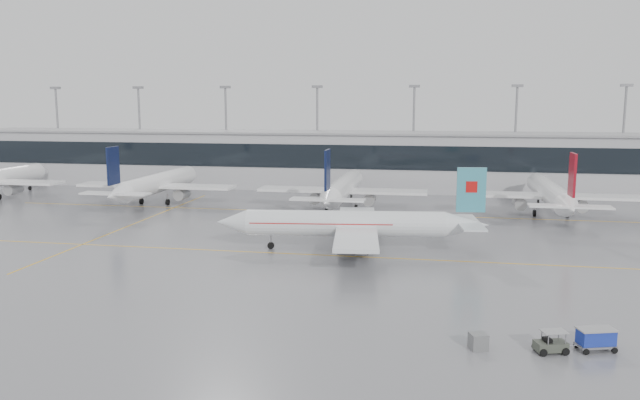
% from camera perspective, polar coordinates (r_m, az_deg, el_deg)
% --- Properties ---
extents(ground, '(320.00, 320.00, 0.00)m').
position_cam_1_polar(ground, '(77.95, -1.61, -4.98)').
color(ground, gray).
rests_on(ground, ground).
extents(taxi_line_main, '(120.00, 0.25, 0.01)m').
position_cam_1_polar(taxi_line_main, '(77.95, -1.61, -4.97)').
color(taxi_line_main, '#F2AB17').
rests_on(taxi_line_main, ground).
extents(taxi_line_north, '(120.00, 0.25, 0.01)m').
position_cam_1_polar(taxi_line_north, '(106.84, 1.76, -1.18)').
color(taxi_line_north, '#F2AB17').
rests_on(taxi_line_north, ground).
extents(taxi_line_cross, '(0.25, 60.00, 0.01)m').
position_cam_1_polar(taxi_line_cross, '(101.85, -16.53, -2.05)').
color(taxi_line_cross, '#F2AB17').
rests_on(taxi_line_cross, ground).
extents(terminal, '(180.00, 15.00, 12.00)m').
position_cam_1_polar(terminal, '(137.50, 3.80, 3.58)').
color(terminal, '#A7A7AB').
rests_on(terminal, ground).
extents(terminal_glass, '(180.00, 0.20, 5.00)m').
position_cam_1_polar(terminal_glass, '(129.90, 3.41, 3.93)').
color(terminal_glass, black).
rests_on(terminal_glass, ground).
extents(terminal_roof, '(182.00, 16.00, 0.40)m').
position_cam_1_polar(terminal_roof, '(137.07, 3.83, 6.16)').
color(terminal_roof, gray).
rests_on(terminal_roof, ground).
extents(light_masts, '(156.40, 1.00, 22.60)m').
position_cam_1_polar(light_masts, '(142.98, 4.11, 6.73)').
color(light_masts, gray).
rests_on(light_masts, ground).
extents(air_canada_jet, '(34.81, 27.55, 10.73)m').
position_cam_1_polar(air_canada_jet, '(79.41, 3.23, -2.23)').
color(air_canada_jet, white).
rests_on(air_canada_jet, ground).
extents(parked_jet_b, '(29.64, 36.96, 11.72)m').
position_cam_1_polar(parked_jet_b, '(120.04, -14.71, 1.43)').
color(parked_jet_b, white).
rests_on(parked_jet_b, ground).
extents(parked_jet_c, '(29.64, 36.96, 11.72)m').
position_cam_1_polar(parked_jet_c, '(109.87, 2.06, 1.05)').
color(parked_jet_c, white).
rests_on(parked_jet_c, ground).
extents(parked_jet_d, '(29.64, 36.96, 11.72)m').
position_cam_1_polar(parked_jet_d, '(110.38, 20.34, 0.54)').
color(parked_jet_d, white).
rests_on(parked_jet_d, ground).
extents(baggage_tug, '(3.58, 2.09, 1.71)m').
position_cam_1_polar(baggage_tug, '(51.26, 20.34, -12.33)').
color(baggage_tug, '#3C4137').
rests_on(baggage_tug, ground).
extents(baggage_cart, '(3.15, 2.32, 1.74)m').
position_cam_1_polar(baggage_cart, '(52.80, 23.92, -11.43)').
color(baggage_cart, gray).
rests_on(baggage_cart, ground).
extents(gse_unit, '(1.58, 1.53, 1.26)m').
position_cam_1_polar(gse_unit, '(50.29, 14.27, -12.42)').
color(gse_unit, slate).
rests_on(gse_unit, ground).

